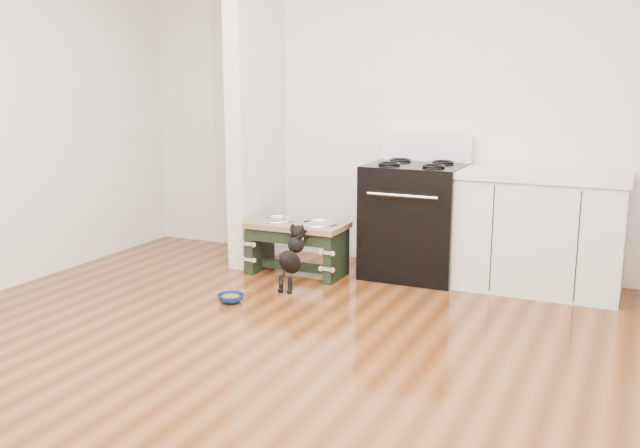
# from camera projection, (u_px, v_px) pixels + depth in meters

# --- Properties ---
(ground) EXTENTS (5.00, 5.00, 0.00)m
(ground) POSITION_uv_depth(u_px,v_px,m) (258.00, 364.00, 4.07)
(ground) COLOR #4F250E
(ground) RESTS_ON ground
(room_shell) EXTENTS (5.00, 5.00, 5.00)m
(room_shell) POSITION_uv_depth(u_px,v_px,m) (252.00, 75.00, 3.73)
(room_shell) COLOR silver
(room_shell) RESTS_ON ground
(partition_wall) EXTENTS (0.15, 0.80, 2.70)m
(partition_wall) POSITION_uv_depth(u_px,v_px,m) (257.00, 107.00, 6.14)
(partition_wall) COLOR silver
(partition_wall) RESTS_ON ground
(oven_range) EXTENTS (0.76, 0.69, 1.14)m
(oven_range) POSITION_uv_depth(u_px,v_px,m) (415.00, 218.00, 5.79)
(oven_range) COLOR black
(oven_range) RESTS_ON ground
(cabinet_run) EXTENTS (1.24, 0.64, 0.91)m
(cabinet_run) POSITION_uv_depth(u_px,v_px,m) (540.00, 232.00, 5.41)
(cabinet_run) COLOR silver
(cabinet_run) RESTS_ON ground
(dog_feeder) EXTENTS (0.80, 0.43, 0.46)m
(dog_feeder) POSITION_uv_depth(u_px,v_px,m) (297.00, 238.00, 5.84)
(dog_feeder) COLOR black
(dog_feeder) RESTS_ON ground
(puppy) EXTENTS (0.14, 0.41, 0.49)m
(puppy) POSITION_uv_depth(u_px,v_px,m) (292.00, 255.00, 5.46)
(puppy) COLOR black
(puppy) RESTS_ON ground
(floor_bowl) EXTENTS (0.25, 0.25, 0.06)m
(floor_bowl) POSITION_uv_depth(u_px,v_px,m) (231.00, 298.00, 5.17)
(floor_bowl) COLOR navy
(floor_bowl) RESTS_ON ground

